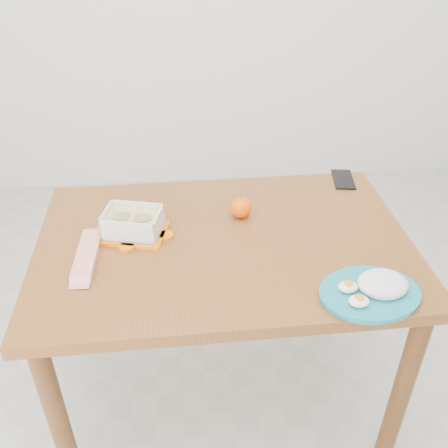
{
  "coord_description": "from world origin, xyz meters",
  "views": [
    {
      "loc": [
        -0.24,
        -1.27,
        1.68
      ],
      "look_at": [
        -0.12,
        -0.0,
        0.81
      ],
      "focal_mm": 40.0,
      "sensor_mm": 36.0,
      "label": 1
    }
  ],
  "objects": [
    {
      "name": "ground",
      "position": [
        0.0,
        0.0,
        0.0
      ],
      "size": [
        3.5,
        3.5,
        0.0
      ],
      "primitive_type": "plane",
      "color": "#B7B7B2",
      "rests_on": "ground"
    },
    {
      "name": "smartphone",
      "position": [
        0.36,
        0.34,
        0.75
      ],
      "size": [
        0.09,
        0.15,
        0.01
      ],
      "primitive_type": "cube",
      "rotation": [
        0.0,
        0.0,
        -0.14
      ],
      "color": "black",
      "rests_on": "dining_table"
    },
    {
      "name": "dining_table",
      "position": [
        -0.12,
        -0.0,
        0.65
      ],
      "size": [
        1.19,
        0.8,
        0.75
      ],
      "rotation": [
        0.0,
        0.0,
        0.01
      ],
      "color": "#915C29",
      "rests_on": "ground"
    },
    {
      "name": "orange_fruit",
      "position": [
        -0.05,
        0.13,
        0.79
      ],
      "size": [
        0.07,
        0.07,
        0.07
      ],
      "primitive_type": "sphere",
      "color": "orange",
      "rests_on": "dining_table"
    },
    {
      "name": "food_container",
      "position": [
        -0.41,
        0.06,
        0.79
      ],
      "size": [
        0.23,
        0.2,
        0.09
      ],
      "rotation": [
        0.0,
        0.0,
        -0.24
      ],
      "color": "orange",
      "rests_on": "dining_table"
    },
    {
      "name": "candy_bar",
      "position": [
        -0.54,
        -0.06,
        0.76
      ],
      "size": [
        0.07,
        0.24,
        0.02
      ],
      "primitive_type": "cube",
      "rotation": [
        0.0,
        0.0,
        1.54
      ],
      "color": "red",
      "rests_on": "dining_table"
    },
    {
      "name": "rice_plate",
      "position": [
        0.26,
        -0.3,
        0.77
      ],
      "size": [
        0.3,
        0.3,
        0.07
      ],
      "rotation": [
        0.0,
        0.0,
        0.11
      ],
      "color": "teal",
      "rests_on": "dining_table"
    }
  ]
}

